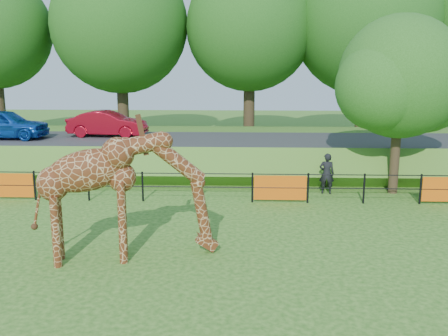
{
  "coord_description": "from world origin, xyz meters",
  "views": [
    {
      "loc": [
        1.66,
        -9.52,
        4.92
      ],
      "look_at": [
        1.11,
        4.47,
        2.0
      ],
      "focal_mm": 40.0,
      "sensor_mm": 36.0,
      "label": 1
    }
  ],
  "objects_px": {
    "giraffe": "(127,196)",
    "car_blue": "(3,124)",
    "visitor": "(327,174)",
    "tree_east": "(402,82)",
    "car_red": "(108,124)"
  },
  "relations": [
    {
      "from": "giraffe",
      "to": "car_red",
      "type": "height_order",
      "value": "giraffe"
    },
    {
      "from": "car_blue",
      "to": "visitor",
      "type": "height_order",
      "value": "car_blue"
    },
    {
      "from": "visitor",
      "to": "car_red",
      "type": "bearing_deg",
      "value": -20.97
    },
    {
      "from": "car_blue",
      "to": "car_red",
      "type": "xyz_separation_m",
      "value": [
        4.75,
        0.98,
        -0.08
      ]
    },
    {
      "from": "car_red",
      "to": "giraffe",
      "type": "bearing_deg",
      "value": -158.56
    },
    {
      "from": "visitor",
      "to": "tree_east",
      "type": "xyz_separation_m",
      "value": [
        2.71,
        0.26,
        3.49
      ]
    },
    {
      "from": "giraffe",
      "to": "car_red",
      "type": "xyz_separation_m",
      "value": [
        -3.78,
        12.17,
        0.4
      ]
    },
    {
      "from": "giraffe",
      "to": "visitor",
      "type": "xyz_separation_m",
      "value": [
        6.14,
        6.82,
        -0.86
      ]
    },
    {
      "from": "giraffe",
      "to": "car_blue",
      "type": "xyz_separation_m",
      "value": [
        -8.53,
        11.19,
        0.48
      ]
    },
    {
      "from": "giraffe",
      "to": "tree_east",
      "type": "relative_size",
      "value": 0.68
    },
    {
      "from": "car_red",
      "to": "tree_east",
      "type": "distance_m",
      "value": 13.8
    },
    {
      "from": "giraffe",
      "to": "visitor",
      "type": "bearing_deg",
      "value": 35.26
    },
    {
      "from": "giraffe",
      "to": "tree_east",
      "type": "distance_m",
      "value": 11.64
    },
    {
      "from": "car_blue",
      "to": "giraffe",
      "type": "bearing_deg",
      "value": -141.81
    },
    {
      "from": "giraffe",
      "to": "visitor",
      "type": "distance_m",
      "value": 9.22
    }
  ]
}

